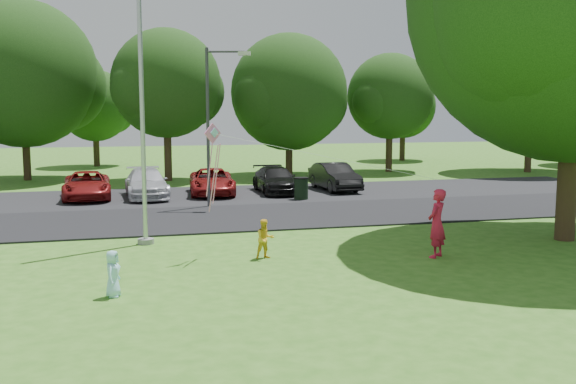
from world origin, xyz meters
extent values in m
plane|color=#366F1D|center=(0.00, 0.00, 0.00)|extent=(120.00, 120.00, 0.00)
cube|color=black|center=(0.00, 9.00, 0.03)|extent=(60.00, 6.00, 0.06)
cube|color=black|center=(0.00, 15.50, 0.03)|extent=(42.00, 7.00, 0.06)
cylinder|color=#B7BABF|center=(-3.50, 5.00, 5.00)|extent=(0.14, 0.14, 10.00)
cylinder|color=gray|center=(-3.50, 5.00, 0.08)|extent=(0.50, 0.50, 0.16)
cylinder|color=#3F3F44|center=(-0.64, 11.92, 3.32)|extent=(0.13, 0.13, 6.65)
cylinder|color=#3F3F44|center=(0.10, 11.70, 6.48)|extent=(1.51, 0.53, 0.09)
cube|color=silver|center=(0.85, 11.48, 6.40)|extent=(0.55, 0.38, 0.16)
cylinder|color=black|center=(3.71, 13.00, 0.50)|extent=(0.63, 0.63, 1.01)
cylinder|color=black|center=(3.71, 13.00, 1.03)|extent=(0.67, 0.67, 0.06)
cylinder|color=#332316|center=(9.43, 2.32, 2.00)|extent=(0.62, 0.62, 4.00)
sphere|color=#14340E|center=(7.36, 1.03, 7.10)|extent=(6.19, 6.19, 6.19)
sphere|color=#14340E|center=(7.13, 1.32, 6.60)|extent=(5.37, 5.37, 5.37)
cylinder|color=#332316|center=(-9.60, 25.24, 1.60)|extent=(0.44, 0.44, 3.19)
sphere|color=#14340E|center=(-9.60, 25.24, 6.17)|extent=(8.50, 8.50, 8.50)
sphere|color=#14340E|center=(-7.68, 26.09, 5.53)|extent=(5.53, 5.53, 5.53)
cylinder|color=#332316|center=(-1.58, 22.90, 1.71)|extent=(0.44, 0.44, 3.43)
sphere|color=#14340E|center=(-1.58, 22.90, 5.62)|extent=(6.27, 6.27, 6.27)
sphere|color=#14340E|center=(-0.17, 23.53, 5.15)|extent=(4.07, 4.07, 4.07)
sphere|color=#14340E|center=(-2.84, 22.12, 5.31)|extent=(3.76, 3.76, 3.76)
cylinder|color=#332316|center=(6.03, 24.17, 1.33)|extent=(0.44, 0.44, 2.66)
sphere|color=#14340E|center=(6.03, 24.17, 5.20)|extent=(7.27, 7.27, 7.27)
sphere|color=#14340E|center=(7.66, 24.89, 4.66)|extent=(4.72, 4.72, 4.72)
sphere|color=#14340E|center=(4.57, 23.26, 4.84)|extent=(4.36, 4.36, 4.36)
cylinder|color=#332316|center=(13.12, 24.89, 1.51)|extent=(0.44, 0.44, 3.02)
sphere|color=#14340E|center=(13.12, 24.89, 5.00)|extent=(5.67, 5.67, 5.67)
sphere|color=#14340E|center=(14.39, 25.46, 4.58)|extent=(3.68, 3.68, 3.68)
sphere|color=#14340E|center=(11.98, 24.18, 4.72)|extent=(3.40, 3.40, 3.40)
cylinder|color=#332316|center=(21.92, 22.25, 1.71)|extent=(0.44, 0.44, 3.42)
sphere|color=#14340E|center=(21.92, 22.25, 6.49)|extent=(8.77, 8.77, 8.77)
sphere|color=#14340E|center=(23.89, 23.13, 5.84)|extent=(5.70, 5.70, 5.70)
sphere|color=#14340E|center=(20.17, 21.15, 6.06)|extent=(5.26, 5.26, 5.26)
cylinder|color=#332316|center=(-6.00, 34.00, 1.30)|extent=(0.44, 0.44, 2.60)
sphere|color=#14340E|center=(-6.00, 34.00, 4.42)|extent=(5.20, 5.20, 5.20)
sphere|color=#14340E|center=(-4.83, 34.52, 4.03)|extent=(3.38, 3.38, 3.38)
sphere|color=#14340E|center=(-7.04, 33.35, 4.16)|extent=(3.12, 3.12, 3.12)
cylinder|color=#332316|center=(18.00, 33.50, 1.30)|extent=(0.44, 0.44, 2.60)
sphere|color=#14340E|center=(18.00, 33.50, 4.42)|extent=(5.20, 5.20, 5.20)
sphere|color=#14340E|center=(19.17, 34.02, 4.03)|extent=(3.38, 3.38, 3.38)
sphere|color=#14340E|center=(16.96, 32.85, 4.16)|extent=(3.12, 3.12, 3.12)
imported|color=maroon|center=(-5.76, 15.61, 0.68)|extent=(2.23, 4.55, 1.24)
imported|color=silver|center=(-3.10, 15.37, 0.72)|extent=(2.03, 4.61, 1.32)
imported|color=maroon|center=(0.00, 15.70, 0.68)|extent=(2.44, 4.64, 1.25)
imported|color=black|center=(3.13, 15.57, 0.69)|extent=(1.81, 4.34, 1.25)
imported|color=black|center=(6.25, 15.79, 0.75)|extent=(1.69, 4.25, 1.37)
imported|color=red|center=(4.32, 1.11, 0.97)|extent=(0.83, 0.81, 1.93)
imported|color=yellow|center=(-0.36, 2.16, 0.55)|extent=(0.59, 0.49, 1.10)
imported|color=#A3E7FA|center=(-4.39, -0.60, 0.52)|extent=(0.47, 0.59, 1.04)
cube|color=pink|center=(-1.72, 2.57, 3.47)|extent=(0.50, 0.32, 0.56)
cube|color=#8CC6E5|center=(-1.67, 2.54, 3.49)|extent=(0.24, 0.16, 0.27)
cylinder|color=white|center=(1.30, 1.84, 2.83)|extent=(6.04, 1.47, 1.29)
cylinder|color=pink|center=(-1.82, 2.57, 2.47)|extent=(0.19, 0.24, 1.49)
cylinder|color=pink|center=(-1.62, 2.62, 2.35)|extent=(0.21, 0.39, 1.71)
cylinder|color=pink|center=(-1.72, 2.49, 2.23)|extent=(0.23, 0.57, 1.90)
camera|label=1|loc=(-4.08, -14.89, 4.10)|focal=40.00mm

